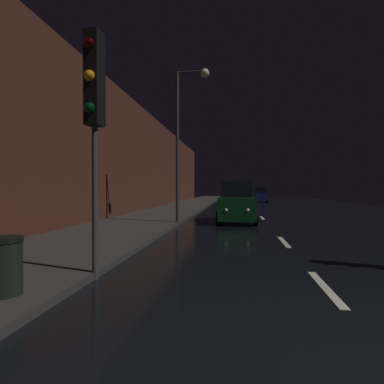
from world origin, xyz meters
name	(u,v)px	position (x,y,z in m)	size (l,w,h in m)	color
ground	(255,210)	(0.00, 24.50, -0.01)	(25.77, 84.00, 0.02)	black
sidewalk_left	(178,208)	(-6.68, 24.50, 0.07)	(4.40, 84.00, 0.15)	#33302D
building_facade_left	(138,160)	(-9.28, 21.00, 4.10)	(0.80, 63.00, 8.19)	#472319
lane_centerline	(279,236)	(0.00, 9.36, 0.01)	(0.16, 16.21, 0.01)	beige
traffic_light_near_left	(94,99)	(-4.49, 2.92, 3.66)	(0.34, 0.47, 5.02)	#38383A
streetlamp_overhead	(186,123)	(-4.15, 12.70, 5.13)	(1.70, 0.44, 7.84)	#2D2D30
trash_bin_curbside	(5,266)	(-5.31, 1.43, 0.62)	(0.55, 0.55, 0.93)	black
car_approaching_headlights	(237,203)	(-1.59, 14.38, 1.03)	(2.06, 4.46, 2.25)	#0F3819
car_distant_taillights	(260,195)	(1.73, 41.09, 0.91)	(1.83, 3.97, 2.00)	#141E51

